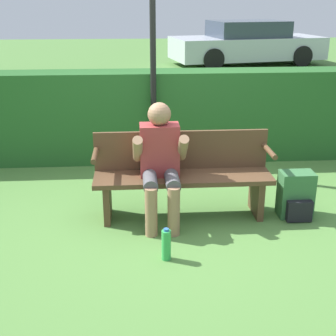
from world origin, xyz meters
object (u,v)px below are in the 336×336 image
park_bench (182,173)px  person_seated (160,159)px  signpost (153,30)px  water_bottle (166,245)px  backpack (296,196)px  parked_car (247,44)px

park_bench → person_seated: 0.32m
park_bench → person_seated: bearing=-151.2°
person_seated → signpost: signpost is taller
water_bottle → backpack: bearing=28.4°
backpack → person_seated: bearing=178.9°
park_bench → backpack: size_ratio=3.75×
person_seated → water_bottle: (0.00, -0.73, -0.48)m
park_bench → parked_car: size_ratio=0.35×
park_bench → parked_car: 10.85m
park_bench → water_bottle: 0.92m
backpack → signpost: 2.44m
backpack → parked_car: bearing=79.4°
water_bottle → park_bench: bearing=75.8°
park_bench → backpack: park_bench is taller
backpack → water_bottle: size_ratio=1.62×
person_seated → parked_car: 11.03m
signpost → parked_car: (3.27, 9.07, -1.02)m
signpost → parked_car: size_ratio=0.60×
backpack → signpost: signpost is taller
person_seated → signpost: 1.79m
park_bench → person_seated: person_seated is taller
person_seated → signpost: (0.01, 1.46, 1.04)m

